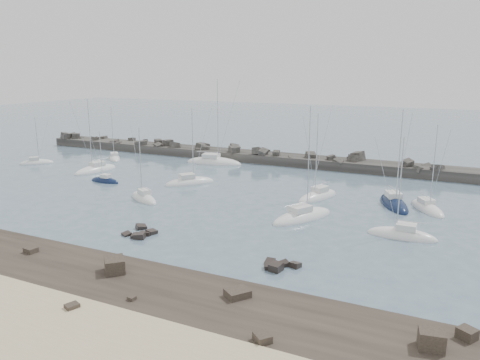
# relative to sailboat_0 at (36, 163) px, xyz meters

# --- Properties ---
(ground) EXTENTS (400.00, 400.00, 0.00)m
(ground) POSITION_rel_sailboat_0_xyz_m (50.01, -15.50, -0.13)
(ground) COLOR slate
(ground) RESTS_ON ground
(rock_shelf) EXTENTS (140.00, 12.00, 2.06)m
(rock_shelf) POSITION_rel_sailboat_0_xyz_m (49.91, -37.47, -0.11)
(rock_shelf) COLOR #2B241E
(rock_shelf) RESTS_ON ground
(rock_cluster_near) EXTENTS (3.72, 4.32, 1.31)m
(rock_cluster_near) POSITION_rel_sailboat_0_xyz_m (45.80, -25.04, -0.07)
(rock_cluster_near) COLOR black
(rock_cluster_near) RESTS_ON ground
(rock_cluster_far) EXTENTS (3.73, 3.02, 1.45)m
(rock_cluster_far) POSITION_rel_sailboat_0_xyz_m (63.66, -26.82, -0.02)
(rock_cluster_far) COLOR black
(rock_cluster_far) RESTS_ON ground
(breakwater) EXTENTS (115.00, 7.04, 5.05)m
(breakwater) POSITION_rel_sailboat_0_xyz_m (42.13, 22.46, 0.19)
(breakwater) COLOR #2F2D2A
(breakwater) RESTS_ON ground
(sailboat_0) EXTENTS (6.07, 6.18, 10.61)m
(sailboat_0) POSITION_rel_sailboat_0_xyz_m (0.00, 0.00, 0.00)
(sailboat_0) COLOR white
(sailboat_0) RESTS_ON ground
(sailboat_1) EXTENTS (6.99, 7.00, 11.96)m
(sailboat_1) POSITION_rel_sailboat_0_xyz_m (10.97, 11.12, -0.00)
(sailboat_1) COLOR white
(sailboat_1) RESTS_ON ground
(sailboat_2) EXTENTS (5.90, 1.98, 9.49)m
(sailboat_2) POSITION_rel_sailboat_0_xyz_m (23.70, -6.29, 0.00)
(sailboat_2) COLOR #0E1B3A
(sailboat_2) RESTS_ON ground
(sailboat_3) EXTENTS (7.65, 8.45, 13.89)m
(sailboat_3) POSITION_rel_sailboat_0_xyz_m (37.57, -1.02, 0.01)
(sailboat_3) COLOR white
(sailboat_3) RESTS_ON ground
(sailboat_4) EXTENTS (12.22, 5.41, 18.48)m
(sailboat_4) POSITION_rel_sailboat_0_xyz_m (32.87, 16.06, 0.02)
(sailboat_4) COLOR white
(sailboat_4) RESTS_ON ground
(sailboat_5) EXTENTS (7.42, 5.49, 11.73)m
(sailboat_5) POSITION_rel_sailboat_0_xyz_m (36.72, -12.56, 0.02)
(sailboat_5) COLOR white
(sailboat_5) RESTS_ON ground
(sailboat_6) EXTENTS (5.59, 9.12, 13.88)m
(sailboat_6) POSITION_rel_sailboat_0_xyz_m (59.88, -0.26, 0.01)
(sailboat_6) COLOR white
(sailboat_6) RESTS_ON ground
(sailboat_7) EXTENTS (7.33, 10.29, 15.74)m
(sailboat_7) POSITION_rel_sailboat_0_xyz_m (60.93, -10.90, 0.01)
(sailboat_7) COLOR white
(sailboat_7) RESTS_ON ground
(sailboat_8) EXTENTS (6.57, 9.75, 14.95)m
(sailboat_8) POSITION_rel_sailboat_0_xyz_m (70.83, 0.59, 0.02)
(sailboat_8) COLOR #0E1B3A
(sailboat_8) RESTS_ON ground
(sailboat_9) EXTENTS (7.94, 2.50, 12.68)m
(sailboat_9) POSITION_rel_sailboat_0_xyz_m (73.58, -12.48, 0.01)
(sailboat_9) COLOR white
(sailboat_9) RESTS_ON ground
(sailboat_13) EXTENTS (4.47, 9.72, 14.83)m
(sailboat_13) POSITION_rel_sailboat_0_xyz_m (16.17, -0.25, 0.01)
(sailboat_13) COLOR white
(sailboat_13) RESTS_ON ground
(sailboat_14) EXTENTS (6.45, 8.24, 12.86)m
(sailboat_14) POSITION_rel_sailboat_0_xyz_m (75.31, 0.35, -0.00)
(sailboat_14) COLOR white
(sailboat_14) RESTS_ON ground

